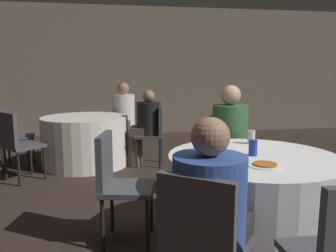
# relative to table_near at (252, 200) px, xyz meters

# --- Properties ---
(ground_plane) EXTENTS (16.00, 16.00, 0.00)m
(ground_plane) POSITION_rel_table_near_xyz_m (-0.15, 0.08, -0.36)
(ground_plane) COLOR #332621
(wall_back) EXTENTS (16.00, 0.06, 2.80)m
(wall_back) POSITION_rel_table_near_xyz_m (-0.15, 5.09, 1.04)
(wall_back) COLOR #7A6B5B
(wall_back) RESTS_ON ground_plane
(table_near) EXTENTS (1.32, 1.32, 0.72)m
(table_near) POSITION_rel_table_near_xyz_m (0.00, 0.00, 0.00)
(table_near) COLOR white
(table_near) RESTS_ON ground_plane
(table_far) EXTENTS (1.25, 1.25, 0.72)m
(table_far) POSITION_rel_table_near_xyz_m (-1.50, 2.59, 0.00)
(table_far) COLOR white
(table_far) RESTS_ON ground_plane
(chair_near_southwest) EXTENTS (0.56, 0.56, 0.88)m
(chair_near_southwest) POSITION_rel_table_near_xyz_m (-0.64, -0.86, 0.18)
(chair_near_southwest) COLOR #47474C
(chair_near_southwest) RESTS_ON ground_plane
(chair_near_north) EXTENTS (0.46, 0.46, 0.88)m
(chair_near_north) POSITION_rel_table_near_xyz_m (0.16, 1.06, 0.18)
(chair_near_north) COLOR #47474C
(chair_near_north) RESTS_ON ground_plane
(chair_near_west) EXTENTS (0.47, 0.47, 0.88)m
(chair_near_west) POSITION_rel_table_near_xyz_m (-1.05, 0.21, 0.18)
(chair_near_west) COLOR #47474C
(chair_near_west) RESTS_ON ground_plane
(chair_far_east) EXTENTS (0.47, 0.47, 0.88)m
(chair_far_east) POSITION_rel_table_near_xyz_m (-0.48, 2.39, 0.18)
(chair_far_east) COLOR #47474C
(chair_far_east) RESTS_ON ground_plane
(chair_far_northeast) EXTENTS (0.56, 0.56, 0.88)m
(chair_far_northeast) POSITION_rel_table_near_xyz_m (-0.86, 3.40, 0.18)
(chair_far_northeast) COLOR #47474C
(chair_far_northeast) RESTS_ON ground_plane
(chair_far_southwest) EXTENTS (0.57, 0.57, 0.88)m
(chair_far_southwest) POSITION_rel_table_near_xyz_m (-2.27, 1.89, 0.18)
(chair_far_southwest) COLOR #47474C
(chair_far_southwest) RESTS_ON ground_plane
(chair_far_west) EXTENTS (0.42, 0.41, 0.88)m
(chair_far_west) POSITION_rel_table_near_xyz_m (-2.54, 2.55, 0.18)
(chair_far_west) COLOR #47474C
(chair_far_west) RESTS_ON ground_plane
(person_black_shirt) EXTENTS (0.51, 0.39, 1.11)m
(person_black_shirt) POSITION_rel_table_near_xyz_m (-0.64, 2.42, 0.21)
(person_black_shirt) COLOR #4C4238
(person_black_shirt) RESTS_ON ground_plane
(person_green_jacket) EXTENTS (0.40, 0.52, 1.23)m
(person_green_jacket) POSITION_rel_table_near_xyz_m (0.14, 0.91, 0.28)
(person_green_jacket) COLOR #4C4238
(person_green_jacket) RESTS_ON ground_plane
(person_white_shirt) EXTENTS (0.50, 0.51, 1.20)m
(person_white_shirt) POSITION_rel_table_near_xyz_m (-0.95, 3.29, 0.26)
(person_white_shirt) COLOR #4C4238
(person_white_shirt) RESTS_ON ground_plane
(person_blue_shirt) EXTENTS (0.49, 0.51, 1.14)m
(person_blue_shirt) POSITION_rel_table_near_xyz_m (-0.54, -0.74, 0.23)
(person_blue_shirt) COLOR #282828
(person_blue_shirt) RESTS_ON ground_plane
(pizza_plate_near) EXTENTS (0.24, 0.24, 0.02)m
(pizza_plate_near) POSITION_rel_table_near_xyz_m (-0.04, -0.29, 0.37)
(pizza_plate_near) COLOR white
(pizza_plate_near) RESTS_ON table_near
(soda_can_blue) EXTENTS (0.07, 0.07, 0.12)m
(soda_can_blue) POSITION_rel_table_near_xyz_m (-0.01, -0.00, 0.42)
(soda_can_blue) COLOR #1E38A5
(soda_can_blue) RESTS_ON table_near
(soda_can_silver) EXTENTS (0.07, 0.07, 0.12)m
(soda_can_silver) POSITION_rel_table_near_xyz_m (0.15, 0.41, 0.42)
(soda_can_silver) COLOR silver
(soda_can_silver) RESTS_ON table_near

